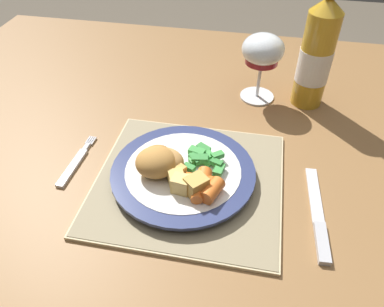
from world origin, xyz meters
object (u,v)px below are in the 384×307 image
dinner_plate (183,173)px  bottle (316,54)px  wine_glass (263,53)px  dining_table (218,155)px  fork (75,164)px  table_knife (318,220)px

dinner_plate → bottle: 0.37m
wine_glass → bottle: bottle is taller
dinner_plate → bottle: (0.21, 0.28, 0.09)m
wine_glass → bottle: bearing=1.0°
dining_table → wine_glass: wine_glass is taller
fork → wine_glass: size_ratio=0.94×
fork → bottle: size_ratio=0.45×
dining_table → dinner_plate: bearing=-102.4°
table_knife → wine_glass: bearing=109.1°
fork → bottle: (0.41, 0.28, 0.11)m
fork → table_knife: size_ratio=0.71×
fork → wine_glass: bearing=43.0°
dining_table → fork: (-0.23, -0.17, 0.09)m
fork → table_knife: table_knife is taller
wine_glass → fork: bearing=-137.0°
fork → bottle: bearing=34.9°
bottle → wine_glass: bearing=-179.0°
table_knife → bottle: bottle is taller
dinner_plate → table_knife: 0.22m
fork → dinner_plate: bearing=-0.2°
dining_table → fork: fork is taller
dinner_plate → bottle: bearing=53.5°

